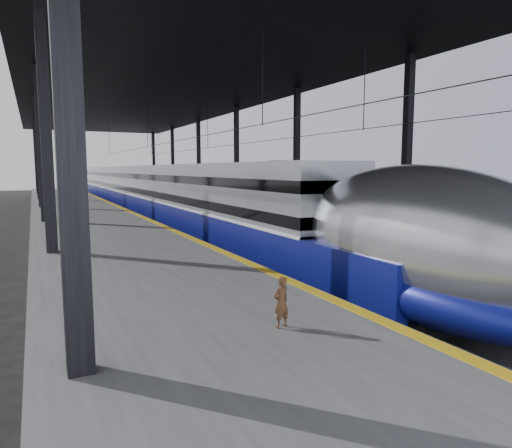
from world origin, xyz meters
TOP-DOWN VIEW (x-y plane):
  - ground at (0.00, 0.00)m, footprint 160.00×160.00m
  - platform at (-3.50, 20.00)m, footprint 6.00×80.00m
  - yellow_strip at (-0.70, 20.00)m, footprint 0.30×80.00m
  - rails at (4.50, 20.00)m, footprint 6.52×80.00m
  - canopy at (1.90, 20.00)m, footprint 18.00×75.00m
  - tgv_train at (2.00, 24.36)m, footprint 2.78×65.20m
  - second_train at (7.00, 37.37)m, footprint 3.05×56.05m
  - child at (-2.50, -4.66)m, footprint 0.38×0.30m

SIDE VIEW (x-z plane):
  - ground at x=0.00m, z-range 0.00..0.00m
  - rails at x=4.50m, z-range 0.00..0.16m
  - platform at x=-3.50m, z-range 0.00..1.00m
  - yellow_strip at x=-0.70m, z-range 1.00..1.01m
  - child at x=-2.50m, z-range 1.00..1.90m
  - tgv_train at x=2.00m, z-range -0.13..3.86m
  - second_train at x=7.00m, z-range 0.03..4.23m
  - canopy at x=1.90m, z-range 4.38..13.85m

